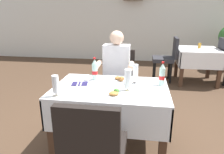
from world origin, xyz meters
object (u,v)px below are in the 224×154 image
Objects in this scene: plate_far_diner at (119,79)px; cola_bottle_primary at (162,75)px; beer_glass_middle at (128,80)px; background_table_tumbler at (199,46)px; beer_glass_left at (56,85)px; plate_near_camera at (115,94)px; background_chair_left at (167,56)px; main_dining_table at (111,102)px; chair_far_diner_seat at (119,80)px; background_dining_table at (197,58)px; seated_diner_far at (116,71)px; chair_near_camera_side at (94,149)px; cola_bottle_secondary at (95,70)px; napkin_cutlery_set at (80,84)px; beer_glass_right at (135,74)px.

cola_bottle_primary reaches higher than plate_far_diner.
beer_glass_middle reaches higher than background_table_tumbler.
beer_glass_left is 1.86× the size of background_table_tumbler.
beer_glass_middle is (0.11, 0.12, 0.10)m from plate_near_camera.
plate_far_diner is (-0.01, 0.42, 0.00)m from plate_near_camera.
plate_far_diner is 2.47m from background_chair_left.
main_dining_table is 0.80m from chair_far_diner_seat.
cola_bottle_primary is 0.31× the size of background_dining_table.
cola_bottle_primary reaches higher than beer_glass_middle.
plate_near_camera is 0.59m from cola_bottle_primary.
background_dining_table is at bearing 58.60° from plate_far_diner.
cola_bottle_primary is at bearing -43.82° from seated_diner_far.
plate_near_camera is 1.11× the size of plate_far_diner.
cola_bottle_secondary is (-0.22, 1.01, 0.30)m from chair_near_camera_side.
cola_bottle_secondary is at bearing 177.50° from plate_far_diner.
cola_bottle_secondary reaches higher than napkin_cutlery_set.
background_dining_table is 0.87× the size of background_chair_left.
cola_bottle_secondary is at bearing 135.08° from main_dining_table.
plate_far_diner is 0.30m from cola_bottle_secondary.
chair_near_camera_side is (-0.00, -1.59, 0.00)m from chair_far_diner_seat.
plate_far_diner reaches higher than background_dining_table.
beer_glass_left is (-0.53, -0.52, 0.09)m from plate_far_diner.
chair_far_diner_seat is 0.63m from plate_far_diner.
seated_diner_far is at bearing 101.19° from plate_far_diner.
background_table_tumbler is (0.03, 0.07, 0.24)m from background_dining_table.
beer_glass_right reaches higher than plate_far_diner.
seated_diner_far is 6.44× the size of napkin_cutlery_set.
seated_diner_far reaches higher than background_table_tumbler.
cola_bottle_primary is at bearing -111.64° from background_dining_table.
background_table_tumbler reaches higher than plate_near_camera.
background_dining_table is at bearing 55.56° from beer_glass_left.
plate_near_camera is at bearing 10.83° from beer_glass_left.
plate_near_camera is 0.93× the size of cola_bottle_secondary.
background_dining_table is at bearing 53.63° from napkin_cutlery_set.
background_dining_table is (1.96, 2.85, -0.30)m from beer_glass_left.
chair_near_camera_side is 4.28× the size of beer_glass_middle.
main_dining_table is at bearing -7.07° from napkin_cutlery_set.
background_chair_left is at bearing 64.18° from napkin_cutlery_set.
plate_far_diner is 1.08× the size of beer_glass_left.
chair_near_camera_side is at bearing -113.99° from background_table_tumbler.
chair_far_diner_seat is 0.77× the size of seated_diner_far.
beer_glass_middle is 0.27× the size of background_dining_table.
plate_near_camera is 2.87m from background_chair_left.
plate_far_diner is 0.33m from beer_glass_middle.
cola_bottle_primary is at bearing -50.68° from chair_far_diner_seat.
background_chair_left is at bearing 63.86° from chair_far_diner_seat.
beer_glass_middle is 2.95m from background_dining_table.
background_table_tumbler is (1.55, 1.92, 0.08)m from seated_diner_far.
main_dining_table is 1.24× the size of background_chair_left.
cola_bottle_secondary is at bearing -125.96° from background_table_tumbler.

